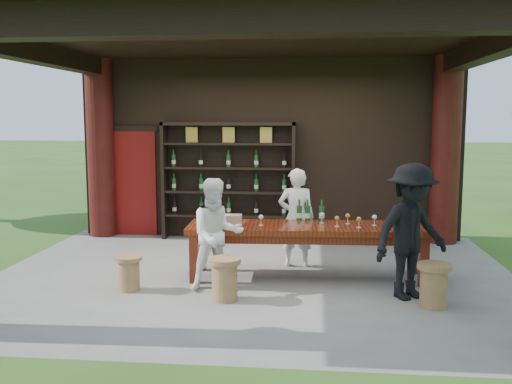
# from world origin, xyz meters

# --- Properties ---
(ground) EXTENTS (90.00, 90.00, 0.00)m
(ground) POSITION_xyz_m (0.00, 0.00, 0.00)
(ground) COLOR #2D5119
(ground) RESTS_ON ground
(pavilion) EXTENTS (7.50, 6.00, 3.60)m
(pavilion) POSITION_xyz_m (-0.01, 0.43, 2.13)
(pavilion) COLOR slate
(pavilion) RESTS_ON ground
(wine_shelf) EXTENTS (2.44, 0.37, 2.15)m
(wine_shelf) POSITION_xyz_m (-0.71, 2.45, 1.08)
(wine_shelf) COLOR black
(wine_shelf) RESTS_ON ground
(tasting_table) EXTENTS (3.34, 1.00, 0.75)m
(tasting_table) POSITION_xyz_m (0.75, 0.00, 0.63)
(tasting_table) COLOR #581B0C
(tasting_table) RESTS_ON ground
(stool_near_left) EXTENTS (0.40, 0.40, 0.53)m
(stool_near_left) POSITION_xyz_m (-0.23, -1.09, 0.28)
(stool_near_left) COLOR brown
(stool_near_left) RESTS_ON ground
(stool_near_right) EXTENTS (0.40, 0.40, 0.53)m
(stool_near_right) POSITION_xyz_m (2.26, -1.10, 0.28)
(stool_near_right) COLOR brown
(stool_near_right) RESTS_ON ground
(stool_far_left) EXTENTS (0.34, 0.34, 0.45)m
(stool_far_left) POSITION_xyz_m (-1.53, -0.83, 0.24)
(stool_far_left) COLOR brown
(stool_far_left) RESTS_ON ground
(host) EXTENTS (0.56, 0.38, 1.48)m
(host) POSITION_xyz_m (0.58, 0.63, 0.74)
(host) COLOR white
(host) RESTS_ON ground
(guest_woman) EXTENTS (0.86, 0.77, 1.46)m
(guest_woman) POSITION_xyz_m (-0.40, -0.66, 0.73)
(guest_woman) COLOR white
(guest_woman) RESTS_ON ground
(guest_man) EXTENTS (1.25, 1.12, 1.68)m
(guest_man) POSITION_xyz_m (2.03, -0.77, 0.84)
(guest_man) COLOR black
(guest_man) RESTS_ON ground
(table_bottles) EXTENTS (0.40, 0.09, 0.31)m
(table_bottles) POSITION_xyz_m (0.78, 0.32, 0.90)
(table_bottles) COLOR #194C1E
(table_bottles) RESTS_ON tasting_table
(table_glasses) EXTENTS (1.83, 0.36, 0.15)m
(table_glasses) POSITION_xyz_m (1.22, 0.02, 0.82)
(table_glasses) COLOR silver
(table_glasses) RESTS_ON tasting_table
(napkin_basket) EXTENTS (0.27, 0.19, 0.14)m
(napkin_basket) POSITION_xyz_m (-0.28, -0.08, 0.82)
(napkin_basket) COLOR #BF6672
(napkin_basket) RESTS_ON tasting_table
(shrubs) EXTENTS (15.13, 8.68, 1.36)m
(shrubs) POSITION_xyz_m (1.38, 0.80, 0.56)
(shrubs) COLOR #194C14
(shrubs) RESTS_ON ground
(trees) EXTENTS (21.28, 8.75, 4.80)m
(trees) POSITION_xyz_m (3.56, 1.42, 3.37)
(trees) COLOR #3F2819
(trees) RESTS_ON ground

